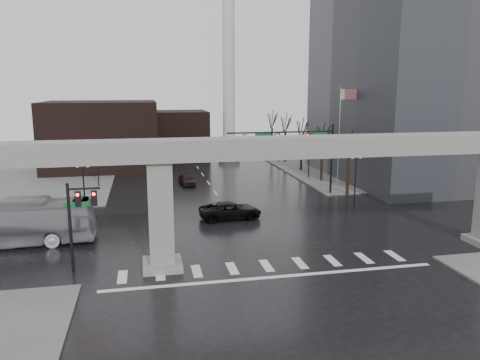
{
  "coord_description": "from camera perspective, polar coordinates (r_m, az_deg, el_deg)",
  "views": [
    {
      "loc": [
        -7.9,
        -30.25,
        11.97
      ],
      "look_at": [
        -0.26,
        6.72,
        4.5
      ],
      "focal_mm": 35.0,
      "sensor_mm": 36.0,
      "label": 1
    }
  ],
  "objects": [
    {
      "name": "pickup_truck",
      "position": [
        43.35,
        -1.18,
        -3.74
      ],
      "size": [
        5.91,
        3.0,
        1.6
      ],
      "primitive_type": "imported",
      "rotation": [
        0.0,
        0.0,
        1.63
      ],
      "color": "black",
      "rests_on": "ground"
    },
    {
      "name": "signal_left_pole",
      "position": [
        32.04,
        -19.13,
        -3.71
      ],
      "size": [
        2.3,
        0.3,
        6.0
      ],
      "color": "black",
      "rests_on": "ground"
    },
    {
      "name": "signal_mast_arm",
      "position": [
        52.24,
        7.3,
        4.35
      ],
      "size": [
        12.12,
        0.43,
        8.0
      ],
      "color": "black",
      "rests_on": "ground"
    },
    {
      "name": "lamp_left_2",
      "position": [
        72.96,
        -16.03,
        4.07
      ],
      "size": [
        1.22,
        0.32,
        5.11
      ],
      "color": "black",
      "rests_on": "ground"
    },
    {
      "name": "tree_right_4",
      "position": [
        83.82,
        3.93,
        5.05
      ],
      "size": [
        1.12,
        1.69,
        8.19
      ],
      "color": "black",
      "rests_on": "ground"
    },
    {
      "name": "sidewalk_nw",
      "position": [
        69.7,
        -26.53,
        0.18
      ],
      "size": [
        28.0,
        36.0,
        0.15
      ],
      "primitive_type": "cube",
      "color": "slate",
      "rests_on": "ground"
    },
    {
      "name": "lamp_right_1",
      "position": [
        62.63,
        8.44,
        3.27
      ],
      "size": [
        1.22,
        0.32,
        5.11
      ],
      "color": "black",
      "rests_on": "ground"
    },
    {
      "name": "tree_right_1",
      "position": [
        61.25,
        9.96,
        2.46
      ],
      "size": [
        1.09,
        1.61,
        7.67
      ],
      "color": "black",
      "rests_on": "ground"
    },
    {
      "name": "smokestack",
      "position": [
        77.52,
        -1.37,
        12.21
      ],
      "size": [
        3.6,
        3.6,
        30.0
      ],
      "color": "silver",
      "rests_on": "ground"
    },
    {
      "name": "lamp_left_0",
      "position": [
        45.4,
        -18.54,
        -0.18
      ],
      "size": [
        1.22,
        0.32,
        5.11
      ],
      "color": "black",
      "rests_on": "ground"
    },
    {
      "name": "lamp_left_1",
      "position": [
        59.13,
        -17.0,
        2.44
      ],
      "size": [
        1.22,
        0.32,
        5.11
      ],
      "color": "black",
      "rests_on": "ground"
    },
    {
      "name": "tree_right_0",
      "position": [
        54.01,
        13.06,
        1.11
      ],
      "size": [
        1.09,
        1.58,
        7.5
      ],
      "color": "black",
      "rests_on": "ground"
    },
    {
      "name": "far_car",
      "position": [
        58.66,
        -6.49,
        0.02
      ],
      "size": [
        2.06,
        4.12,
        1.35
      ],
      "primitive_type": "imported",
      "rotation": [
        0.0,
        0.0,
        0.12
      ],
      "color": "black",
      "rests_on": "ground"
    },
    {
      "name": "flagpole_assembly",
      "position": [
        57.34,
        12.31,
        6.5
      ],
      "size": [
        2.06,
        0.12,
        12.0
      ],
      "color": "silver",
      "rests_on": "ground"
    },
    {
      "name": "lamp_right_2",
      "position": [
        75.83,
        4.81,
        4.72
      ],
      "size": [
        1.22,
        0.32,
        5.11
      ],
      "color": "black",
      "rests_on": "ground"
    },
    {
      "name": "city_bus",
      "position": [
        40.11,
        -26.5,
        -4.71
      ],
      "size": [
        12.89,
        3.07,
        3.59
      ],
      "primitive_type": "imported",
      "rotation": [
        0.0,
        0.0,
        1.57
      ],
      "color": "#A4A3A8",
      "rests_on": "ground"
    },
    {
      "name": "sidewalk_ne",
      "position": [
        75.36,
        15.24,
        1.72
      ],
      "size": [
        28.0,
        36.0,
        0.15
      ],
      "primitive_type": "cube",
      "color": "slate",
      "rests_on": "ground"
    },
    {
      "name": "building_far_left",
      "position": [
        72.84,
        -16.49,
        5.24
      ],
      "size": [
        16.0,
        14.0,
        10.0
      ],
      "primitive_type": "cube",
      "color": "black",
      "rests_on": "ground"
    },
    {
      "name": "building_far_mid",
      "position": [
        82.84,
        -7.57,
        5.57
      ],
      "size": [
        10.0,
        10.0,
        8.0
      ],
      "primitive_type": "cube",
      "color": "black",
      "rests_on": "ground"
    },
    {
      "name": "tree_right_3",
      "position": [
        76.2,
        5.55,
        4.36
      ],
      "size": [
        1.11,
        1.66,
        8.02
      ],
      "color": "black",
      "rests_on": "ground"
    },
    {
      "name": "tree_right_2",
      "position": [
        68.67,
        7.52,
        3.52
      ],
      "size": [
        1.1,
        1.63,
        7.85
      ],
      "color": "black",
      "rests_on": "ground"
    },
    {
      "name": "elevated_guideway",
      "position": [
        32.01,
        5.12,
        2.0
      ],
      "size": [
        48.0,
        2.6,
        8.7
      ],
      "color": "gray",
      "rests_on": "ground"
    },
    {
      "name": "office_tower",
      "position": [
        67.34,
        21.81,
        18.14
      ],
      "size": [
        22.0,
        26.0,
        42.0
      ],
      "primitive_type": "cube",
      "color": "#5C5C61",
      "rests_on": "ground"
    },
    {
      "name": "ground",
      "position": [
        33.47,
        2.81,
        -9.77
      ],
      "size": [
        160.0,
        160.0,
        0.0
      ],
      "primitive_type": "plane",
      "color": "black",
      "rests_on": "ground"
    },
    {
      "name": "lamp_right_0",
      "position": [
        49.88,
        13.93,
        1.05
      ],
      "size": [
        1.22,
        0.32,
        5.11
      ],
      "color": "black",
      "rests_on": "ground"
    }
  ]
}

